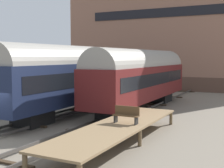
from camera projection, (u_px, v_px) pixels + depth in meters
The scene contains 6 objects.
track_right at pixel (53, 143), 15.64m from camera, with size 2.60×60.00×0.26m.
train_car_navy at pixel (82, 74), 25.55m from camera, with size 2.96×18.64×5.33m.
train_car_maroon at pixel (141, 76), 26.11m from camera, with size 2.97×15.79×5.07m.
station_platform at pixel (118, 127), 16.08m from camera, with size 2.73×11.43×0.95m.
bench at pixel (126, 114), 16.46m from camera, with size 1.40×0.40×0.91m.
warehouse_building at pixel (174, 24), 45.89m from camera, with size 28.88×11.34×18.56m.
Camera 1 is at (13.67, -12.36, 4.47)m, focal length 50.00 mm.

